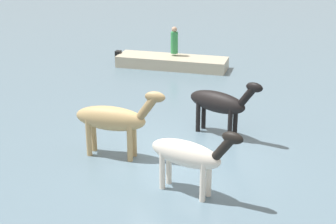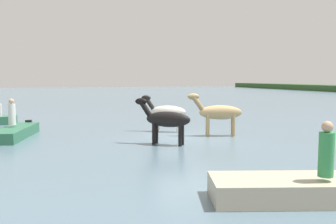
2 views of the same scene
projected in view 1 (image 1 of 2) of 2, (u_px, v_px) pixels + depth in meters
The scene contains 6 objects.
ground_plane at pixel (175, 156), 13.39m from camera, with size 184.62×184.62×0.00m, color slate.
horse_rear_stallion at pixel (189, 155), 11.20m from camera, with size 1.55×2.16×1.81m.
horse_mid_herd at pixel (114, 119), 13.02m from camera, with size 1.12×2.54×1.97m.
horse_lead at pixel (220, 103), 14.39m from camera, with size 1.75×2.12×1.86m.
boat_dinghy_port at pixel (171, 64), 21.66m from camera, with size 2.59×5.11×0.75m.
person_spotter_bow at pixel (174, 41), 21.52m from camera, with size 0.32×0.32×1.19m.
Camera 1 is at (-12.07, 0.14, 5.92)m, focal length 52.27 mm.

